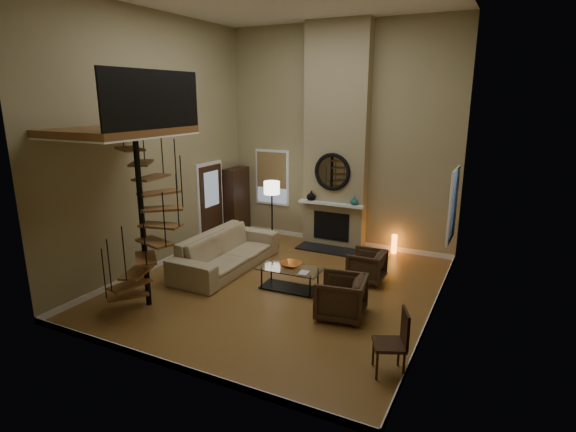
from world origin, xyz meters
The scene contains 32 objects.
ground centered at (0.00, 0.00, -0.01)m, with size 6.00×6.50×0.01m, color olive.
back_wall centered at (0.00, 3.25, 2.75)m, with size 6.00×0.02×5.50m, color #968A60.
front_wall centered at (0.00, -3.25, 2.75)m, with size 6.00×0.02×5.50m, color #968A60.
left_wall centered at (-3.00, 0.00, 2.75)m, with size 0.02×6.50×5.50m, color #968A60.
right_wall centered at (3.00, 0.00, 2.75)m, with size 0.02×6.50×5.50m, color #968A60.
baseboard_back centered at (0.00, 3.24, 0.06)m, with size 6.00×0.02×0.12m, color white.
baseboard_front centered at (0.00, -3.24, 0.06)m, with size 6.00×0.02×0.12m, color white.
baseboard_left centered at (-2.99, 0.00, 0.06)m, with size 0.02×6.50×0.12m, color white.
baseboard_right centered at (2.99, 0.00, 0.06)m, with size 0.02×6.50×0.12m, color white.
chimney_breast centered at (0.00, 3.06, 2.75)m, with size 1.60×0.38×5.50m, color #90825E.
hearth centered at (0.00, 2.57, 0.02)m, with size 1.50×0.60×0.04m, color black.
firebox centered at (0.00, 2.86, 0.55)m, with size 0.95×0.02×0.72m, color black.
mantel centered at (0.00, 2.78, 1.15)m, with size 1.70×0.18×0.06m, color white.
mirror_frame centered at (0.00, 2.84, 1.95)m, with size 0.94×0.94×0.10m, color black.
mirror_disc centered at (0.00, 2.85, 1.95)m, with size 0.80×0.80×0.01m, color white.
vase_left centered at (-0.55, 2.82, 1.30)m, with size 0.24×0.24×0.25m, color black.
vase_right centered at (0.60, 2.82, 1.28)m, with size 0.20×0.20×0.21m, color #195A59.
window_back centered at (-1.90, 3.22, 1.62)m, with size 1.02×0.06×1.52m.
window_right centered at (2.97, 2.00, 1.63)m, with size 0.06×1.02×1.52m.
entry_door centered at (-2.95, 1.80, 1.05)m, with size 0.10×1.05×2.16m.
loft centered at (-2.04, -1.80, 3.24)m, with size 1.70×2.20×1.09m.
spiral_stair centered at (-1.78, -1.79, 1.78)m, with size 1.47×1.47×4.06m.
hutch centered at (-2.80, 2.78, 0.95)m, with size 0.38×0.81×1.82m, color #321C10.
sofa centered at (-1.55, 0.41, 0.40)m, with size 2.89×1.13×0.84m, color tan.
armchair_near centered at (1.57, 1.04, 0.35)m, with size 0.70×0.72×0.66m, color #3D2B1C.
armchair_far centered at (1.63, -0.62, 0.35)m, with size 0.82×0.85×0.77m, color #3D2B1C.
coffee_table centered at (0.24, 0.01, 0.28)m, with size 1.29×0.69×0.46m.
bowl centered at (0.24, 0.06, 0.50)m, with size 0.42×0.42×0.10m, color orange.
book centered at (0.59, -0.14, 0.46)m, with size 0.18×0.24×0.02m, color gray.
floor_lamp centered at (-1.34, 2.18, 1.41)m, with size 0.40×0.40×1.71m.
accent_lamp centered at (1.58, 3.06, 0.25)m, with size 0.13×0.13×0.47m, color orange.
side_chair centered at (2.82, -1.91, 0.53)m, with size 0.57×0.56×0.95m.
Camera 1 is at (4.01, -7.61, 3.77)m, focal length 28.42 mm.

